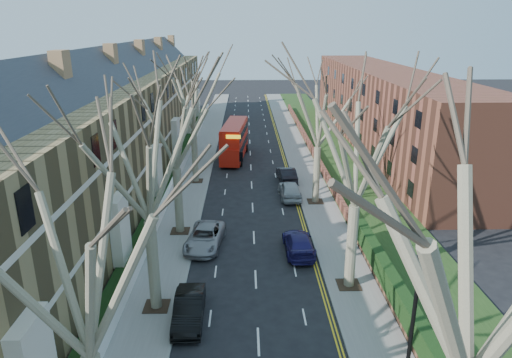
{
  "coord_description": "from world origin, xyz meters",
  "views": [
    {
      "loc": [
        -0.57,
        -16.32,
        15.27
      ],
      "look_at": [
        0.26,
        19.14,
        3.28
      ],
      "focal_mm": 32.0,
      "sensor_mm": 36.0,
      "label": 1
    }
  ],
  "objects": [
    {
      "name": "lamp_post",
      "position": [
        5.0,
        -3.5,
        4.57
      ],
      "size": [
        0.18,
        0.5,
        8.11
      ],
      "color": "black",
      "rests_on": "ground"
    },
    {
      "name": "car_left_far",
      "position": [
        -3.58,
        13.63,
        0.72
      ],
      "size": [
        2.99,
        5.44,
        1.44
      ],
      "primitive_type": "imported",
      "rotation": [
        0.0,
        0.0,
        -0.12
      ],
      "color": "gray",
      "rests_on": "ground"
    },
    {
      "name": "wall_hedge_right",
      "position": [
        7.7,
        2.0,
        1.12
      ],
      "size": [
        0.7,
        24.0,
        1.8
      ],
      "color": "brown",
      "rests_on": "ground"
    },
    {
      "name": "flats_right",
      "position": [
        17.46,
        43.0,
        4.98
      ],
      "size": [
        13.97,
        54.0,
        10.0
      ],
      "color": "brown",
      "rests_on": "ground"
    },
    {
      "name": "pavement_right",
      "position": [
        6.0,
        39.0,
        0.06
      ],
      "size": [
        3.0,
        102.0,
        0.12
      ],
      "primitive_type": "cube",
      "color": "slate",
      "rests_on": "ground"
    },
    {
      "name": "car_right_mid",
      "position": [
        3.5,
        23.32,
        0.8
      ],
      "size": [
        2.04,
        4.74,
        1.59
      ],
      "primitive_type": "imported",
      "rotation": [
        0.0,
        0.0,
        3.18
      ],
      "color": "#9CA1A5",
      "rests_on": "ground"
    },
    {
      "name": "double_decker_bus",
      "position": [
        -1.9,
        36.74,
        2.06
      ],
      "size": [
        3.3,
        10.14,
        4.2
      ],
      "rotation": [
        0.0,
        0.0,
        3.04
      ],
      "color": "red",
      "rests_on": "ground"
    },
    {
      "name": "front_wall_left",
      "position": [
        -7.65,
        31.0,
        0.62
      ],
      "size": [
        0.3,
        78.0,
        1.0
      ],
      "color": "white",
      "rests_on": "ground"
    },
    {
      "name": "tree_right_mid",
      "position": [
        5.7,
        8.0,
        9.56
      ],
      "size": [
        10.5,
        10.5,
        14.71
      ],
      "color": "#6A634C",
      "rests_on": "ground"
    },
    {
      "name": "tree_left_near",
      "position": [
        -5.7,
        -4.0,
        8.93
      ],
      "size": [
        9.8,
        9.8,
        13.73
      ],
      "color": "#6A634C",
      "rests_on": "ground"
    },
    {
      "name": "car_left_mid",
      "position": [
        -3.7,
        4.82,
        0.73
      ],
      "size": [
        1.64,
        4.45,
        1.46
      ],
      "primitive_type": "imported",
      "rotation": [
        0.0,
        0.0,
        0.02
      ],
      "color": "black",
      "rests_on": "ground"
    },
    {
      "name": "grass_verge_right",
      "position": [
        10.5,
        39.0,
        0.15
      ],
      "size": [
        6.0,
        102.0,
        0.06
      ],
      "color": "#1A3312",
      "rests_on": "ground"
    },
    {
      "name": "car_right_near",
      "position": [
        3.11,
        12.56,
        0.7
      ],
      "size": [
        2.09,
        4.88,
        1.4
      ],
      "primitive_type": "imported",
      "rotation": [
        0.0,
        0.0,
        3.17
      ],
      "color": "#1E1855",
      "rests_on": "ground"
    },
    {
      "name": "tree_left_mid",
      "position": [
        -5.7,
        6.0,
        9.56
      ],
      "size": [
        10.5,
        10.5,
        14.71
      ],
      "color": "#6A634C",
      "rests_on": "ground"
    },
    {
      "name": "pavement_left",
      "position": [
        -6.0,
        39.0,
        0.06
      ],
      "size": [
        3.0,
        102.0,
        0.12
      ],
      "primitive_type": "cube",
      "color": "slate",
      "rests_on": "ground"
    },
    {
      "name": "tree_right_near",
      "position": [
        5.7,
        -6.0,
        9.86
      ],
      "size": [
        10.85,
        10.85,
        15.2
      ],
      "color": "#6A634C",
      "rests_on": "ground"
    },
    {
      "name": "tree_left_far",
      "position": [
        -5.7,
        16.0,
        9.24
      ],
      "size": [
        10.15,
        10.15,
        14.22
      ],
      "color": "#6A634C",
      "rests_on": "ground"
    },
    {
      "name": "terrace_left",
      "position": [
        -13.65,
        31.0,
        5.53
      ],
      "size": [
        9.7,
        78.0,
        13.6
      ],
      "color": "olive",
      "rests_on": "ground"
    },
    {
      "name": "tree_left_dist",
      "position": [
        -5.7,
        28.0,
        9.56
      ],
      "size": [
        10.5,
        10.5,
        14.71
      ],
      "color": "#6A634C",
      "rests_on": "ground"
    },
    {
      "name": "car_right_far",
      "position": [
        3.61,
        28.02,
        0.74
      ],
      "size": [
        1.97,
        4.64,
        1.49
      ],
      "primitive_type": "imported",
      "rotation": [
        0.0,
        0.0,
        3.23
      ],
      "color": "black",
      "rests_on": "ground"
    },
    {
      "name": "tree_right_far",
      "position": [
        5.7,
        22.0,
        9.24
      ],
      "size": [
        10.15,
        10.15,
        14.22
      ],
      "color": "#6A634C",
      "rests_on": "ground"
    }
  ]
}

